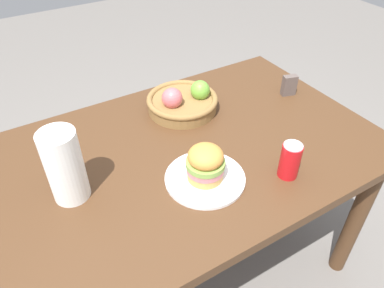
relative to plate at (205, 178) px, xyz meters
name	(u,v)px	position (x,y,z in m)	size (l,w,h in m)	color
ground_plane	(189,265)	(0.03, 0.17, -0.76)	(8.00, 8.00, 0.00)	slate
dining_table	(188,169)	(0.03, 0.17, -0.11)	(1.40, 0.90, 0.75)	#4C301C
plate	(205,178)	(0.00, 0.00, 0.00)	(0.26, 0.26, 0.01)	white
sandwich	(205,163)	(0.00, 0.00, 0.07)	(0.13, 0.13, 0.12)	tan
soda_can	(290,160)	(0.25, -0.12, 0.06)	(0.07, 0.07, 0.13)	red
fruit_basket	(183,101)	(0.14, 0.39, 0.03)	(0.29, 0.29, 0.12)	olive
paper_towel_roll	(65,166)	(-0.39, 0.16, 0.11)	(0.11, 0.11, 0.24)	white
napkin_holder	(289,85)	(0.60, 0.26, 0.04)	(0.06, 0.03, 0.09)	#594C47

